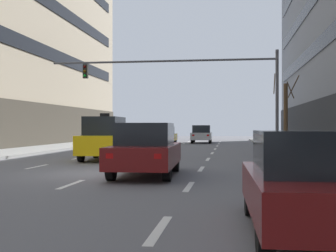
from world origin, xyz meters
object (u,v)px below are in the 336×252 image
(taxi_driving_2, at_px, (105,138))
(traffic_signal_0, at_px, (196,79))
(car_parked_0, at_px, (308,183))
(street_tree_2, at_px, (286,114))
(taxi_driving_0, at_px, (165,135))
(car_driving_1, at_px, (146,150))
(car_driving_3, at_px, (202,134))

(taxi_driving_2, relative_size, traffic_signal_0, 0.33)
(car_parked_0, xyz_separation_m, street_tree_2, (2.62, 24.52, 1.74))
(taxi_driving_0, relative_size, street_tree_2, 0.82)
(taxi_driving_0, distance_m, street_tree_2, 13.11)
(car_parked_0, height_order, traffic_signal_0, traffic_signal_0)
(taxi_driving_0, height_order, car_driving_1, taxi_driving_0)
(taxi_driving_0, height_order, car_driving_3, taxi_driving_0)
(car_driving_1, height_order, traffic_signal_0, traffic_signal_0)
(car_driving_1, distance_m, taxi_driving_2, 7.33)
(car_driving_3, xyz_separation_m, traffic_signal_0, (0.86, -17.65, 3.53))
(taxi_driving_2, height_order, car_parked_0, taxi_driving_2)
(taxi_driving_0, xyz_separation_m, street_tree_2, (9.77, -8.58, 1.72))
(taxi_driving_0, relative_size, car_driving_1, 0.92)
(taxi_driving_2, xyz_separation_m, street_tree_2, (9.87, 10.63, 1.47))
(taxi_driving_0, height_order, traffic_signal_0, traffic_signal_0)
(taxi_driving_0, bearing_deg, traffic_signal_0, -74.48)
(car_parked_0, height_order, street_tree_2, street_tree_2)
(car_driving_1, height_order, car_driving_3, same)
(taxi_driving_0, bearing_deg, car_parked_0, -77.82)
(car_driving_3, relative_size, traffic_signal_0, 0.35)
(car_driving_1, xyz_separation_m, street_tree_2, (6.55, 17.16, 1.66))
(taxi_driving_0, distance_m, car_driving_1, 25.94)
(taxi_driving_0, bearing_deg, car_driving_3, 45.95)
(car_driving_1, bearing_deg, taxi_driving_0, 97.13)
(car_parked_0, bearing_deg, street_tree_2, 83.89)
(taxi_driving_0, xyz_separation_m, taxi_driving_2, (-0.10, -19.21, 0.24))
(taxi_driving_0, height_order, taxi_driving_2, taxi_driving_2)
(car_driving_3, height_order, traffic_signal_0, traffic_signal_0)
(car_driving_3, xyz_separation_m, street_tree_2, (6.63, -11.82, 1.66))
(car_driving_1, xyz_separation_m, car_driving_3, (-0.08, 28.99, -0.00))
(taxi_driving_0, distance_m, taxi_driving_2, 19.21)
(car_driving_3, distance_m, car_parked_0, 36.56)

